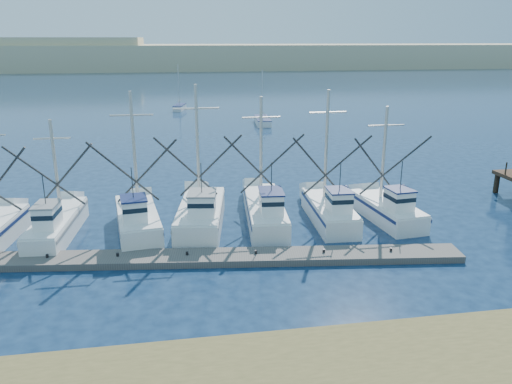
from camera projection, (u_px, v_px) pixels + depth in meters
The scene contains 6 objects.
ground at pixel (342, 297), 25.06m from camera, with size 500.00×500.00×0.00m, color #0B1D34.
floating_dock at pixel (205, 258), 29.07m from camera, with size 30.18×2.01×0.40m, color #56524D.
dune_ridge at pixel (189, 56), 221.60m from camera, with size 360.00×60.00×10.00m, color tan.
trawler_fleet at pixel (203, 217), 33.59m from camera, with size 29.46×9.35×9.56m.
sailboat_near at pixel (262, 121), 75.68m from camera, with size 2.41×6.80×8.10m.
sailboat_far at pixel (180, 107), 90.72m from camera, with size 2.59×5.29×8.10m.
Camera 1 is at (-7.94, -21.38, 12.42)m, focal length 35.00 mm.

